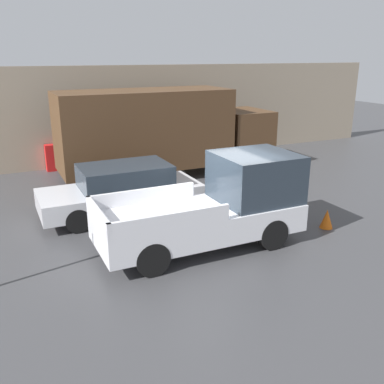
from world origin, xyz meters
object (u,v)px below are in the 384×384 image
object	(u,v)px
pickup_truck	(219,205)
newspaper_box	(51,158)
delivery_truck	(162,130)
car	(122,189)
traffic_cone	(327,219)

from	to	relation	value
pickup_truck	newspaper_box	world-z (taller)	pickup_truck
pickup_truck	delivery_truck	size ratio (longest dim) A/B	0.59
car	newspaper_box	xyz separation A→B (m)	(-1.26, 6.27, -0.23)
pickup_truck	delivery_truck	distance (m)	6.88
delivery_truck	newspaper_box	size ratio (longest dim) A/B	7.86
delivery_truck	newspaper_box	xyz separation A→B (m)	(-3.98, 2.65, -1.29)
pickup_truck	car	size ratio (longest dim) A/B	1.07
car	delivery_truck	world-z (taller)	delivery_truck
pickup_truck	newspaper_box	distance (m)	9.85
car	newspaper_box	size ratio (longest dim) A/B	4.35
car	delivery_truck	xyz separation A→B (m)	(2.72, 3.62, 1.06)
newspaper_box	car	bearing A→B (deg)	-78.63
pickup_truck	car	world-z (taller)	pickup_truck
car	traffic_cone	distance (m)	6.07
car	delivery_truck	distance (m)	4.65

